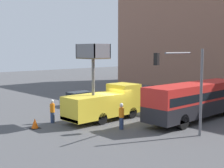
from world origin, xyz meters
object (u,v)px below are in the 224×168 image
object	(u,v)px
road_worker_directing	(121,116)
traffic_cone_near_truck	(35,124)
parked_car_curbside	(81,98)
city_bus	(196,98)
road_worker_near_truck	(52,111)
traffic_light_pole	(184,76)
utility_truck	(105,102)

from	to	relation	value
road_worker_directing	traffic_cone_near_truck	bearing A→B (deg)	23.54
parked_car_curbside	city_bus	bearing A→B (deg)	12.58
road_worker_near_truck	parked_car_curbside	world-z (taller)	road_worker_near_truck
city_bus	parked_car_curbside	xyz separation A→B (m)	(-12.06, -2.69, -1.09)
city_bus	parked_car_curbside	size ratio (longest dim) A/B	2.50
parked_car_curbside	road_worker_near_truck	bearing A→B (deg)	-52.97
traffic_light_pole	road_worker_near_truck	world-z (taller)	traffic_light_pole
utility_truck	parked_car_curbside	distance (m)	7.59
city_bus	parked_car_curbside	world-z (taller)	city_bus
traffic_cone_near_truck	road_worker_directing	bearing A→B (deg)	45.28
traffic_light_pole	parked_car_curbside	world-z (taller)	traffic_light_pole
traffic_light_pole	parked_car_curbside	bearing A→B (deg)	174.10
road_worker_directing	city_bus	bearing A→B (deg)	-128.87
utility_truck	traffic_cone_near_truck	size ratio (longest dim) A/B	9.06
traffic_cone_near_truck	road_worker_near_truck	bearing A→B (deg)	108.69
city_bus	road_worker_directing	bearing A→B (deg)	179.45
traffic_cone_near_truck	traffic_light_pole	bearing A→B (deg)	41.10
utility_truck	traffic_light_pole	size ratio (longest dim) A/B	1.16
traffic_cone_near_truck	city_bus	bearing A→B (deg)	59.63
road_worker_near_truck	road_worker_directing	bearing A→B (deg)	12.99
parked_car_curbside	road_worker_directing	bearing A→B (deg)	-21.21
utility_truck	road_worker_near_truck	bearing A→B (deg)	-119.68
traffic_light_pole	parked_car_curbside	xyz separation A→B (m)	(-13.59, 1.41, -3.26)
utility_truck	traffic_cone_near_truck	xyz separation A→B (m)	(-1.45, -5.60, -1.18)
traffic_light_pole	traffic_cone_near_truck	xyz separation A→B (m)	(-8.04, -7.01, -3.62)
road_worker_near_truck	utility_truck	bearing A→B (deg)	46.35
city_bus	road_worker_near_truck	distance (m)	11.68
traffic_cone_near_truck	parked_car_curbside	xyz separation A→B (m)	(-5.55, 8.42, 0.36)
city_bus	road_worker_near_truck	bearing A→B (deg)	158.68
road_worker_near_truck	road_worker_directing	xyz separation A→B (m)	(5.13, 2.61, 0.03)
utility_truck	road_worker_near_truck	size ratio (longest dim) A/B	3.62
utility_truck	traffic_light_pole	bearing A→B (deg)	12.13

